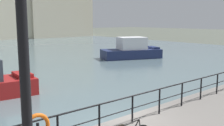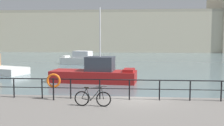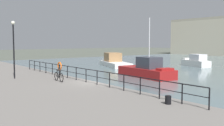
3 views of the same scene
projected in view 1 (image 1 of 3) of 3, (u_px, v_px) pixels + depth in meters
The scene contains 3 objects.
moored_red_daysailer at pixel (132, 50), 32.25m from camera, with size 7.51×5.25×2.52m.
quay_railing at pixel (117, 109), 9.44m from camera, with size 23.46×0.07×1.08m.
quay_lamp_post at pixel (25, 78), 3.05m from camera, with size 0.32×0.32×5.00m.
Camera 1 is at (-7.21, -7.50, 4.54)m, focal length 43.22 mm.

